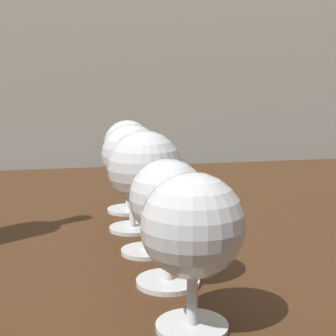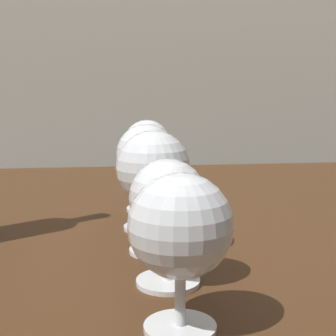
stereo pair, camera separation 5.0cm
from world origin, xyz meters
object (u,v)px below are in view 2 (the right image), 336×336
(wine_glass_empty, at_px, (153,170))
(wine_glass_amber, at_px, (147,146))
(wine_glass_white, at_px, (168,202))
(wine_glass_cabernet, at_px, (180,229))
(wine_glass_pinot, at_px, (146,156))

(wine_glass_empty, bearing_deg, wine_glass_amber, 87.79)
(wine_glass_white, xyz_separation_m, wine_glass_amber, (0.00, 0.30, 0.02))
(wine_glass_cabernet, distance_m, wine_glass_white, 0.10)
(wine_glass_empty, xyz_separation_m, wine_glass_amber, (0.01, 0.20, 0.00))
(wine_glass_cabernet, relative_size, wine_glass_amber, 0.92)
(wine_glass_white, bearing_deg, wine_glass_pinot, 92.05)
(wine_glass_empty, height_order, wine_glass_amber, wine_glass_empty)
(wine_glass_cabernet, height_order, wine_glass_amber, wine_glass_amber)
(wine_glass_cabernet, relative_size, wine_glass_empty, 0.90)
(wine_glass_cabernet, distance_m, wine_glass_pinot, 0.30)
(wine_glass_pinot, height_order, wine_glass_amber, wine_glass_pinot)
(wine_glass_white, distance_m, wine_glass_pinot, 0.20)
(wine_glass_cabernet, bearing_deg, wine_glass_pinot, 91.13)
(wine_glass_cabernet, distance_m, wine_glass_empty, 0.20)
(wine_glass_amber, bearing_deg, wine_glass_empty, -92.21)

